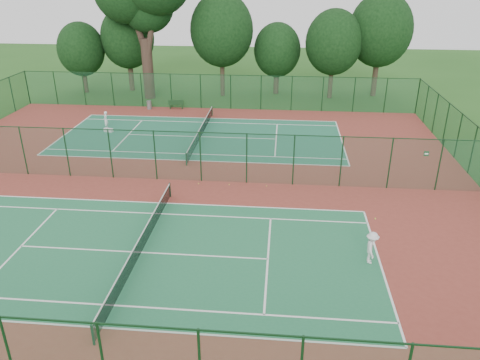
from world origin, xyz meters
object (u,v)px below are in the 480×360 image
at_px(player_far, 106,120).
at_px(kit_bag, 108,130).
at_px(bench, 176,104).
at_px(player_near, 372,248).
at_px(trash_bin, 149,105).

xyz_separation_m(player_far, kit_bag, (0.46, -0.82, -0.65)).
bearing_deg(kit_bag, bench, 78.08).
xyz_separation_m(bench, kit_bag, (-4.34, -7.88, -0.33)).
relative_size(player_far, bench, 1.01).
xyz_separation_m(player_near, player_far, (-20.24, 19.19, -0.04)).
bearing_deg(player_near, player_far, 51.64).
xyz_separation_m(player_near, kit_bag, (-19.77, 18.37, -0.68)).
bearing_deg(kit_bag, player_near, -25.93).
distance_m(trash_bin, kit_bag, 7.73).
relative_size(bench, kit_bag, 1.89).
xyz_separation_m(trash_bin, bench, (2.72, 0.32, 0.06)).
height_order(bench, kit_bag, bench).
xyz_separation_m(player_near, trash_bin, (-18.15, 25.92, -0.41)).
height_order(player_near, bench, player_near).
xyz_separation_m(trash_bin, kit_bag, (-1.63, -7.56, -0.27)).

